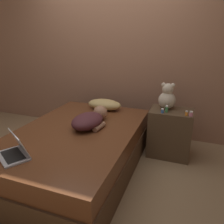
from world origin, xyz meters
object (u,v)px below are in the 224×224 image
at_px(laptop, 15,151).
at_px(teddy_bear, 167,97).
at_px(bottle_green, 167,109).
at_px(pillow, 104,105).
at_px(bottle_orange, 187,113).
at_px(bottle_blue, 163,111).
at_px(person_lying, 90,119).
at_px(bottle_pink, 191,114).

relative_size(laptop, teddy_bear, 1.16).
xyz_separation_m(laptop, bottle_green, (1.18, 1.32, 0.12)).
xyz_separation_m(pillow, bottle_orange, (1.15, -0.21, 0.08)).
distance_m(pillow, teddy_bear, 0.91).
height_order(laptop, teddy_bear, teddy_bear).
bearing_deg(laptop, bottle_blue, 79.34).
height_order(pillow, laptop, laptop).
bearing_deg(person_lying, pillow, 103.06).
bearing_deg(person_lying, bottle_green, 34.92).
relative_size(pillow, teddy_bear, 1.47).
height_order(teddy_bear, bottle_orange, teddy_bear).
xyz_separation_m(bottle_blue, bottle_pink, (0.34, 0.00, 0.00)).
bearing_deg(teddy_bear, laptop, -127.99).
distance_m(laptop, bottle_blue, 1.71).
distance_m(teddy_bear, bottle_blue, 0.24).
bearing_deg(bottle_green, pillow, 169.10).
height_order(laptop, bottle_pink, laptop).
bearing_deg(bottle_green, teddy_bear, 97.76).
bearing_deg(pillow, person_lying, -83.35).
bearing_deg(laptop, teddy_bear, 82.95).
bearing_deg(pillow, bottle_pink, -10.23).
height_order(bottle_blue, bottle_green, bottle_green).
bearing_deg(teddy_bear, person_lying, -143.03).
bearing_deg(bottle_orange, bottle_blue, -178.49).
relative_size(person_lying, bottle_orange, 10.93).
xyz_separation_m(person_lying, bottle_orange, (1.08, 0.42, 0.07)).
xyz_separation_m(bottle_orange, bottle_green, (-0.24, 0.04, 0.01)).
distance_m(bottle_blue, bottle_pink, 0.34).
bearing_deg(pillow, bottle_blue, -14.20).
relative_size(bottle_green, bottle_pink, 1.44).
xyz_separation_m(bottle_blue, bottle_green, (0.04, 0.04, 0.02)).
height_order(pillow, teddy_bear, teddy_bear).
xyz_separation_m(teddy_bear, bottle_blue, (-0.02, -0.20, -0.12)).
bearing_deg(bottle_orange, person_lying, -158.77).
bearing_deg(laptop, pillow, 110.87).
xyz_separation_m(pillow, teddy_bear, (0.89, -0.02, 0.20)).
relative_size(person_lying, bottle_pink, 10.52).
relative_size(teddy_bear, bottle_pink, 5.53).
height_order(person_lying, laptop, laptop).
relative_size(pillow, bottle_orange, 8.46).
height_order(person_lying, teddy_bear, teddy_bear).
distance_m(pillow, bottle_pink, 1.23).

